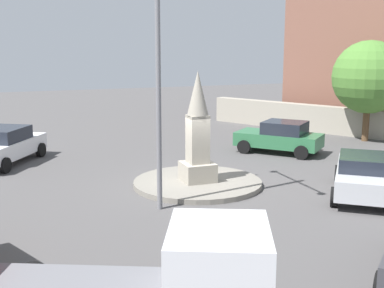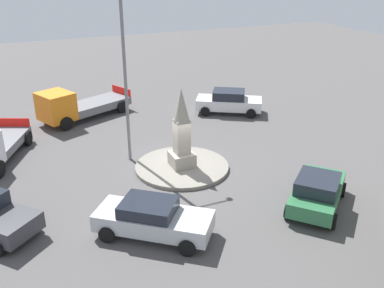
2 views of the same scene
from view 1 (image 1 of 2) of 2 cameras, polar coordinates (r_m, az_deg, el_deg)
name	(u,v)px [view 1 (image 1 of 2)]	position (r m, az deg, el deg)	size (l,w,h in m)	color
ground_plane	(198,185)	(18.84, 0.63, -4.63)	(80.00, 80.00, 0.00)	#4F4C4C
traffic_island	(198,183)	(18.81, 0.63, -4.37)	(4.71, 4.71, 0.18)	gray
monument	(198,134)	(18.40, 0.64, 1.14)	(1.13, 1.13, 4.01)	#9E9687
streetlamp	(158,36)	(15.45, -3.85, 11.93)	(3.58, 0.28, 8.93)	slate
car_green_far_side	(280,137)	(24.46, 9.81, 0.80)	(4.13, 3.95, 1.52)	#2D6B42
car_white_waiting	(5,145)	(23.41, -20.17, -0.13)	(4.62, 3.75, 1.57)	silver
car_silver_parked_left	(363,174)	(18.35, 18.53, -3.22)	(4.53, 4.09, 1.45)	#B7BABF
truck_white_parked_right	(160,285)	(9.32, -3.58, -15.46)	(4.04, 5.71, 2.07)	silver
stone_boundary_wall	(346,121)	(30.04, 16.79, 2.42)	(17.63, 0.70, 1.55)	#9E9687
tree_near_wall	(369,77)	(28.30, 19.13, 7.05)	(3.80, 3.80, 5.28)	brown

